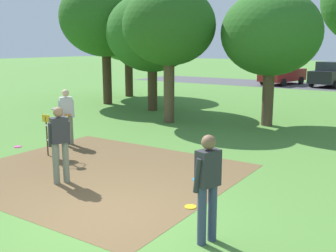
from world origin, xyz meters
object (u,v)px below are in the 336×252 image
(frisbee_near_basket, at_px, (18,147))
(tree_mid_center, at_px, (169,26))
(parked_car_leftmost, at_px, (282,73))
(tree_near_right, at_px, (128,26))
(parked_car_center_left, at_px, (332,74))
(tree_mid_right, at_px, (271,34))
(disc_golf_basket, at_px, (56,132))
(player_waiting_left, at_px, (60,141))
(player_waiting_right, at_px, (66,114))
(frisbee_mid_grass, at_px, (190,207))
(frisbee_by_tee, at_px, (217,161))
(tree_far_left, at_px, (105,18))
(tree_mid_left, at_px, (152,33))
(player_foreground_watching, at_px, (208,183))

(frisbee_near_basket, distance_m, tree_mid_center, 7.13)
(parked_car_leftmost, bearing_deg, tree_near_right, -113.14)
(parked_car_center_left, bearing_deg, tree_mid_right, -85.85)
(frisbee_near_basket, bearing_deg, disc_golf_basket, -6.23)
(player_waiting_left, distance_m, player_waiting_right, 3.58)
(player_waiting_right, height_order, frisbee_mid_grass, player_waiting_right)
(tree_near_right, bearing_deg, frisbee_mid_grass, -47.27)
(player_waiting_left, xyz_separation_m, frisbee_mid_grass, (3.09, 0.38, -0.96))
(parked_car_leftmost, bearing_deg, tree_mid_center, -85.87)
(disc_golf_basket, relative_size, tree_mid_center, 0.26)
(frisbee_near_basket, distance_m, tree_mid_right, 9.61)
(frisbee_near_basket, xyz_separation_m, tree_mid_center, (1.59, 5.88, 3.71))
(frisbee_by_tee, bearing_deg, disc_golf_basket, -149.40)
(frisbee_near_basket, relative_size, frisbee_by_tee, 0.89)
(tree_mid_center, distance_m, tree_far_left, 6.13)
(tree_mid_left, bearing_deg, disc_golf_basket, -71.68)
(player_waiting_right, height_order, parked_car_leftmost, parked_car_leftmost)
(frisbee_mid_grass, height_order, tree_near_right, tree_near_right)
(tree_near_right, bearing_deg, disc_golf_basket, -59.19)
(tree_mid_left, relative_size, tree_mid_center, 1.02)
(tree_mid_left, relative_size, parked_car_leftmost, 1.19)
(player_waiting_right, distance_m, tree_near_right, 12.52)
(tree_mid_right, height_order, parked_car_leftmost, tree_mid_right)
(frisbee_by_tee, bearing_deg, tree_mid_center, 136.33)
(tree_far_left, bearing_deg, parked_car_center_left, 64.04)
(frisbee_by_tee, bearing_deg, player_waiting_left, -121.43)
(tree_mid_left, distance_m, tree_mid_right, 5.77)
(player_waiting_right, xyz_separation_m, tree_mid_center, (0.54, 4.85, 2.75))
(tree_mid_left, xyz_separation_m, tree_mid_center, (2.28, -2.06, 0.16))
(player_foreground_watching, relative_size, frisbee_by_tee, 6.92)
(tree_mid_left, xyz_separation_m, tree_far_left, (-3.25, 0.49, 0.80))
(frisbee_mid_grass, relative_size, tree_far_left, 0.04)
(frisbee_by_tee, bearing_deg, player_foreground_watching, -65.40)
(frisbee_by_tee, distance_m, tree_mid_right, 6.48)
(player_foreground_watching, distance_m, tree_mid_center, 10.39)
(player_foreground_watching, xyz_separation_m, tree_mid_right, (-2.52, 9.58, 2.46))
(player_foreground_watching, distance_m, tree_far_left, 16.01)
(tree_mid_left, bearing_deg, frisbee_near_basket, -85.00)
(tree_mid_center, bearing_deg, player_foreground_watching, -53.29)
(disc_golf_basket, xyz_separation_m, player_waiting_left, (1.58, -1.27, 0.21))
(frisbee_near_basket, bearing_deg, player_waiting_right, 44.48)
(player_waiting_left, xyz_separation_m, parked_car_center_left, (0.24, 25.88, -0.05))
(player_foreground_watching, relative_size, parked_car_leftmost, 0.38)
(tree_mid_left, bearing_deg, frisbee_by_tee, -43.11)
(player_waiting_right, bearing_deg, tree_mid_left, 104.17)
(player_waiting_right, distance_m, frisbee_by_tee, 4.83)
(disc_golf_basket, relative_size, frisbee_mid_grass, 6.11)
(disc_golf_basket, height_order, tree_mid_left, tree_mid_left)
(player_foreground_watching, relative_size, player_waiting_left, 1.00)
(player_waiting_right, xyz_separation_m, tree_near_right, (-6.06, 10.51, 3.12))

